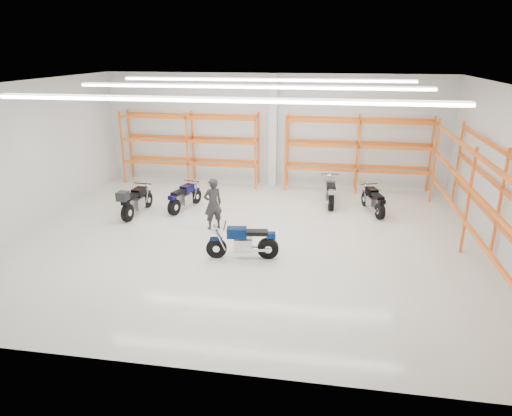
% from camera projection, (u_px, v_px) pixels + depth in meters
% --- Properties ---
extents(ground, '(14.00, 14.00, 0.00)m').
position_uv_depth(ground, '(247.00, 238.00, 13.73)').
color(ground, beige).
rests_on(ground, ground).
extents(room_shell, '(14.02, 12.02, 4.51)m').
position_uv_depth(room_shell, '(247.00, 129.00, 12.67)').
color(room_shell, silver).
rests_on(room_shell, ground).
extents(motorcycle_main, '(1.97, 0.65, 0.97)m').
position_uv_depth(motorcycle_main, '(246.00, 243.00, 12.30)').
color(motorcycle_main, black).
rests_on(motorcycle_main, ground).
extents(motorcycle_back_a, '(0.66, 2.08, 1.07)m').
position_uv_depth(motorcycle_back_a, '(135.00, 202.00, 15.42)').
color(motorcycle_back_a, black).
rests_on(motorcycle_back_a, ground).
extents(motorcycle_back_b, '(0.83, 1.86, 0.94)m').
position_uv_depth(motorcycle_back_b, '(184.00, 198.00, 16.03)').
color(motorcycle_back_b, black).
rests_on(motorcycle_back_b, ground).
extents(motorcycle_back_c, '(0.68, 2.06, 1.01)m').
position_uv_depth(motorcycle_back_c, '(330.00, 192.00, 16.57)').
color(motorcycle_back_c, black).
rests_on(motorcycle_back_c, ground).
extents(motorcycle_back_d, '(0.79, 1.82, 0.92)m').
position_uv_depth(motorcycle_back_d, '(374.00, 201.00, 15.70)').
color(motorcycle_back_d, black).
rests_on(motorcycle_back_d, ground).
extents(standing_man, '(0.72, 0.67, 1.65)m').
position_uv_depth(standing_man, '(213.00, 204.00, 14.21)').
color(standing_man, black).
rests_on(standing_man, ground).
extents(structural_column, '(0.32, 0.32, 4.50)m').
position_uv_depth(structural_column, '(273.00, 131.00, 18.40)').
color(structural_column, white).
rests_on(structural_column, ground).
extents(pallet_racking_back_left, '(5.67, 0.87, 3.00)m').
position_uv_depth(pallet_racking_back_left, '(190.00, 141.00, 18.77)').
color(pallet_racking_back_left, orange).
rests_on(pallet_racking_back_left, ground).
extents(pallet_racking_back_right, '(5.67, 0.87, 3.00)m').
position_uv_depth(pallet_racking_back_right, '(358.00, 147.00, 17.72)').
color(pallet_racking_back_right, orange).
rests_on(pallet_racking_back_right, ground).
extents(pallet_racking_side, '(0.87, 9.07, 3.00)m').
position_uv_depth(pallet_racking_side, '(486.00, 191.00, 12.13)').
color(pallet_racking_side, orange).
rests_on(pallet_racking_side, ground).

